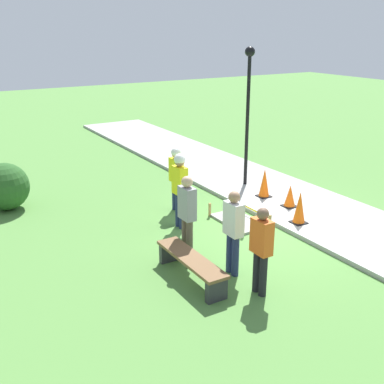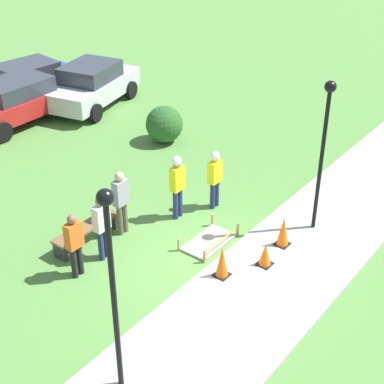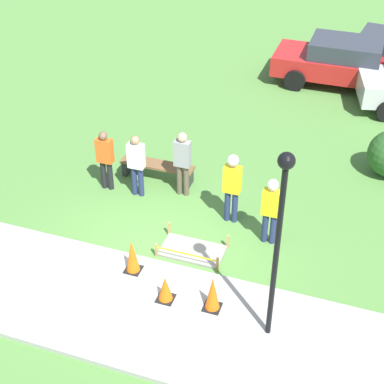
% 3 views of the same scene
% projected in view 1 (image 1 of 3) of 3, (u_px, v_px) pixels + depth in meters
% --- Properties ---
extents(ground_plane, '(60.00, 60.00, 0.00)m').
position_uv_depth(ground_plane, '(278.00, 228.00, 11.41)').
color(ground_plane, '#51843D').
extents(sidewalk, '(28.00, 2.87, 0.10)m').
position_uv_depth(sidewalk, '(322.00, 214.00, 12.09)').
color(sidewalk, '#9E9E99').
rests_on(sidewalk, ground_plane).
extents(wet_concrete_patch, '(1.44, 0.83, 0.35)m').
position_uv_depth(wet_concrete_patch, '(239.00, 221.00, 11.72)').
color(wet_concrete_patch, gray).
rests_on(wet_concrete_patch, ground_plane).
extents(traffic_cone_near_patch, '(0.34, 0.34, 0.78)m').
position_uv_depth(traffic_cone_near_patch, '(300.00, 208.00, 11.32)').
color(traffic_cone_near_patch, black).
rests_on(traffic_cone_near_patch, sidewalk).
extents(traffic_cone_far_patch, '(0.34, 0.34, 0.58)m').
position_uv_depth(traffic_cone_far_patch, '(290.00, 196.00, 12.39)').
color(traffic_cone_far_patch, black).
rests_on(traffic_cone_far_patch, sidewalk).
extents(traffic_cone_sidewalk_edge, '(0.34, 0.34, 0.79)m').
position_uv_depth(traffic_cone_sidewalk_edge, '(264.00, 183.00, 13.08)').
color(traffic_cone_sidewalk_edge, black).
rests_on(traffic_cone_sidewalk_edge, sidewalk).
extents(park_bench, '(1.93, 0.44, 0.47)m').
position_uv_depth(park_bench, '(191.00, 263.00, 8.98)').
color(park_bench, '#2D2D33').
rests_on(park_bench, ground_plane).
extents(worker_supervisor, '(0.40, 0.26, 1.80)m').
position_uv_depth(worker_supervisor, '(180.00, 184.00, 11.10)').
color(worker_supervisor, navy).
rests_on(worker_supervisor, ground_plane).
extents(worker_assistant, '(0.40, 0.24, 1.68)m').
position_uv_depth(worker_assistant, '(176.00, 174.00, 12.17)').
color(worker_assistant, navy).
rests_on(worker_assistant, ground_plane).
extents(bystander_in_orange_shirt, '(0.40, 0.22, 1.63)m').
position_uv_depth(bystander_in_orange_shirt, '(261.00, 246.00, 8.32)').
color(bystander_in_orange_shirt, black).
rests_on(bystander_in_orange_shirt, ground_plane).
extents(bystander_in_gray_shirt, '(0.40, 0.22, 1.68)m').
position_uv_depth(bystander_in_gray_shirt, '(233.00, 228.00, 9.00)').
color(bystander_in_gray_shirt, navy).
rests_on(bystander_in_gray_shirt, ground_plane).
extents(bystander_in_white_shirt, '(0.40, 0.23, 1.75)m').
position_uv_depth(bystander_in_white_shirt, '(187.00, 212.00, 9.65)').
color(bystander_in_white_shirt, brown).
rests_on(bystander_in_white_shirt, ground_plane).
extents(lamppost_near, '(0.28, 0.28, 3.92)m').
position_uv_depth(lamppost_near, '(248.00, 97.00, 13.43)').
color(lamppost_near, black).
rests_on(lamppost_near, sidewalk).
extents(shrub_rounded_near, '(1.23, 1.23, 1.23)m').
position_uv_depth(shrub_rounded_near, '(5.00, 187.00, 12.38)').
color(shrub_rounded_near, '#285623').
rests_on(shrub_rounded_near, ground_plane).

